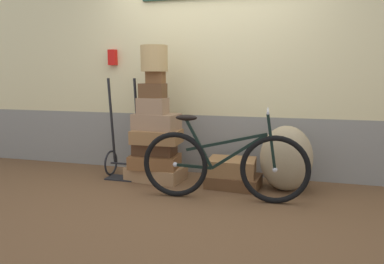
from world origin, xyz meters
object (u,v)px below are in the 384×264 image
(suitcase_1, at_px, (155,161))
(wicker_basket, at_px, (154,58))
(suitcase_2, at_px, (155,148))
(suitcase_3, at_px, (157,137))
(suitcase_4, at_px, (157,122))
(suitcase_0, at_px, (156,173))
(suitcase_9, at_px, (232,167))
(suitcase_5, at_px, (153,106))
(luggage_trolley, at_px, (125,156))
(burlap_sack, at_px, (286,158))
(suitcase_8, at_px, (234,181))
(suitcase_7, at_px, (156,78))
(bicycle, at_px, (223,165))
(suitcase_6, at_px, (153,91))

(suitcase_1, bearing_deg, wicker_basket, 66.52)
(suitcase_2, distance_m, suitcase_3, 0.16)
(suitcase_2, distance_m, suitcase_4, 0.32)
(suitcase_0, bearing_deg, wicker_basket, -64.41)
(suitcase_4, relative_size, suitcase_9, 0.99)
(suitcase_5, distance_m, luggage_trolley, 0.75)
(suitcase_2, xyz_separation_m, burlap_sack, (1.51, 0.02, -0.03))
(suitcase_9, bearing_deg, suitcase_4, 178.18)
(suitcase_1, relative_size, suitcase_9, 1.08)
(suitcase_1, distance_m, suitcase_8, 0.96)
(suitcase_7, bearing_deg, suitcase_0, 133.42)
(suitcase_0, relative_size, luggage_trolley, 0.54)
(suitcase_5, bearing_deg, suitcase_9, 7.67)
(luggage_trolley, distance_m, burlap_sack, 1.92)
(suitcase_1, distance_m, bicycle, 1.01)
(suitcase_3, xyz_separation_m, suitcase_6, (-0.05, 0.03, 0.53))
(suitcase_6, bearing_deg, burlap_sack, 0.82)
(wicker_basket, height_order, burlap_sack, wicker_basket)
(suitcase_2, bearing_deg, suitcase_6, -146.52)
(suitcase_0, bearing_deg, bicycle, -21.38)
(suitcase_1, distance_m, suitcase_9, 0.92)
(suitcase_3, height_order, wicker_basket, wicker_basket)
(suitcase_7, bearing_deg, bicycle, -27.33)
(suitcase_0, bearing_deg, suitcase_3, -49.80)
(luggage_trolley, bearing_deg, suitcase_4, -2.04)
(suitcase_5, distance_m, suitcase_9, 1.14)
(burlap_sack, bearing_deg, suitcase_2, -179.11)
(suitcase_4, xyz_separation_m, bicycle, (0.89, -0.48, -0.34))
(suitcase_1, bearing_deg, suitcase_5, -144.60)
(suitcase_4, height_order, suitcase_8, suitcase_4)
(suitcase_9, relative_size, bicycle, 0.31)
(suitcase_0, xyz_separation_m, suitcase_1, (0.00, -0.04, 0.16))
(suitcase_7, xyz_separation_m, luggage_trolley, (-0.44, 0.03, -0.95))
(suitcase_0, height_order, suitcase_8, suitcase_0)
(bicycle, bearing_deg, suitcase_3, 154.00)
(suitcase_1, distance_m, suitcase_5, 0.66)
(suitcase_4, bearing_deg, suitcase_3, -62.76)
(wicker_basket, bearing_deg, suitcase_4, 72.12)
(suitcase_2, relative_size, suitcase_6, 1.67)
(suitcase_5, bearing_deg, suitcase_8, 6.08)
(suitcase_7, bearing_deg, suitcase_4, 102.25)
(suitcase_3, relative_size, burlap_sack, 0.78)
(suitcase_9, bearing_deg, suitcase_3, -178.36)
(luggage_trolley, bearing_deg, suitcase_9, -0.85)
(suitcase_2, xyz_separation_m, luggage_trolley, (-0.41, 0.03, -0.12))
(suitcase_9, xyz_separation_m, burlap_sack, (0.59, 0.01, 0.13))
(suitcase_9, height_order, luggage_trolley, luggage_trolley)
(suitcase_2, distance_m, suitcase_6, 0.68)
(suitcase_2, xyz_separation_m, suitcase_4, (0.02, 0.02, 0.32))
(suitcase_8, distance_m, luggage_trolley, 1.38)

